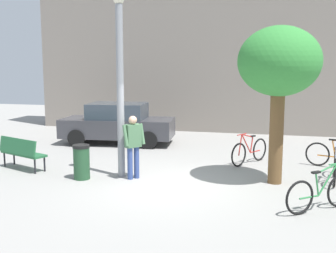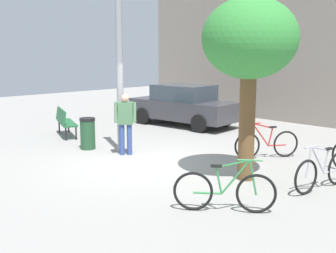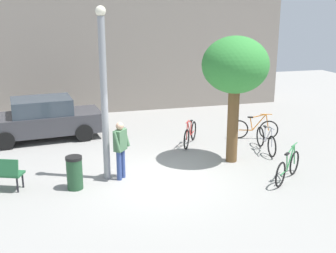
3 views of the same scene
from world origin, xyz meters
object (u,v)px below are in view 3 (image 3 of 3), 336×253
object	(u,v)px
person_by_lamppost	(120,146)
bicycle_red	(190,134)
bicycle_silver	(266,141)
parked_car_charcoal	(43,119)
bicycle_green	(288,167)
trash_bin	(75,173)
lamppost	(104,91)
bicycle_orange	(254,129)
plaza_tree	(235,67)

from	to	relation	value
person_by_lamppost	bicycle_red	world-z (taller)	person_by_lamppost
bicycle_silver	parked_car_charcoal	distance (m)	8.08
bicycle_green	parked_car_charcoal	world-z (taller)	parked_car_charcoal
bicycle_silver	trash_bin	distance (m)	6.58
person_by_lamppost	parked_car_charcoal	bearing A→B (deg)	115.49
lamppost	bicycle_orange	xyz separation A→B (m)	(5.77, 2.32, -2.16)
lamppost	person_by_lamppost	xyz separation A→B (m)	(0.38, -0.13, -1.57)
bicycle_green	person_by_lamppost	bearing A→B (deg)	163.11
bicycle_silver	trash_bin	xyz separation A→B (m)	(-6.43, -1.40, 0.08)
bicycle_orange	trash_bin	xyz separation A→B (m)	(-6.69, -2.81, 0.08)
bicycle_silver	bicycle_red	bearing A→B (deg)	147.92
plaza_tree	bicycle_silver	xyz separation A→B (m)	(1.50, 0.55, -2.61)
bicycle_green	bicycle_silver	distance (m)	2.48
plaza_tree	bicycle_red	bearing A→B (deg)	110.62
parked_car_charcoal	trash_bin	bearing A→B (deg)	-80.15
bicycle_green	trash_bin	bearing A→B (deg)	170.13
person_by_lamppost	bicycle_green	xyz separation A→B (m)	(4.50, -1.37, -0.58)
plaza_tree	parked_car_charcoal	size ratio (longest dim) A/B	0.90
bicycle_red	plaza_tree	bearing A→B (deg)	-69.38
person_by_lamppost	bicycle_green	distance (m)	4.74
lamppost	parked_car_charcoal	xyz separation A→B (m)	(-1.78, 4.40, -1.76)
lamppost	trash_bin	distance (m)	2.33
bicycle_silver	bicycle_red	xyz separation A→B (m)	(-2.24, 1.40, 0.00)
parked_car_charcoal	trash_bin	size ratio (longest dim) A/B	4.76
bicycle_silver	parked_car_charcoal	world-z (taller)	parked_car_charcoal
person_by_lamppost	parked_car_charcoal	xyz separation A→B (m)	(-2.16, 4.53, -0.19)
bicycle_orange	bicycle_green	bearing A→B (deg)	-102.96
bicycle_red	bicycle_orange	bearing A→B (deg)	0.29
bicycle_silver	bicycle_red	world-z (taller)	same
lamppost	bicycle_orange	distance (m)	6.58
bicycle_orange	bicycle_red	distance (m)	2.51
lamppost	plaza_tree	size ratio (longest dim) A/B	1.21
plaza_tree	parked_car_charcoal	xyz separation A→B (m)	(-5.77, 4.04, -2.22)
person_by_lamppost	parked_car_charcoal	size ratio (longest dim) A/B	0.38
person_by_lamppost	trash_bin	world-z (taller)	person_by_lamppost
lamppost	bicycle_orange	size ratio (longest dim) A/B	2.76
parked_car_charcoal	bicycle_red	bearing A→B (deg)	-22.48
lamppost	bicycle_green	xyz separation A→B (m)	(4.89, -1.50, -2.16)
parked_car_charcoal	trash_bin	xyz separation A→B (m)	(0.85, -4.88, -0.31)
bicycle_silver	parked_car_charcoal	xyz separation A→B (m)	(-7.28, 3.49, 0.39)
bicycle_green	bicycle_red	xyz separation A→B (m)	(-1.63, 3.81, 0.00)
lamppost	bicycle_silver	size ratio (longest dim) A/B	2.65
lamppost	bicycle_silver	bearing A→B (deg)	9.37
bicycle_orange	trash_bin	distance (m)	7.26
bicycle_orange	trash_bin	size ratio (longest dim) A/B	1.89
lamppost	bicycle_orange	bearing A→B (deg)	21.95
lamppost	bicycle_silver	distance (m)	5.98
trash_bin	bicycle_red	bearing A→B (deg)	33.76
plaza_tree	bicycle_silver	distance (m)	3.06
person_by_lamppost	bicycle_green	bearing A→B (deg)	-16.89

